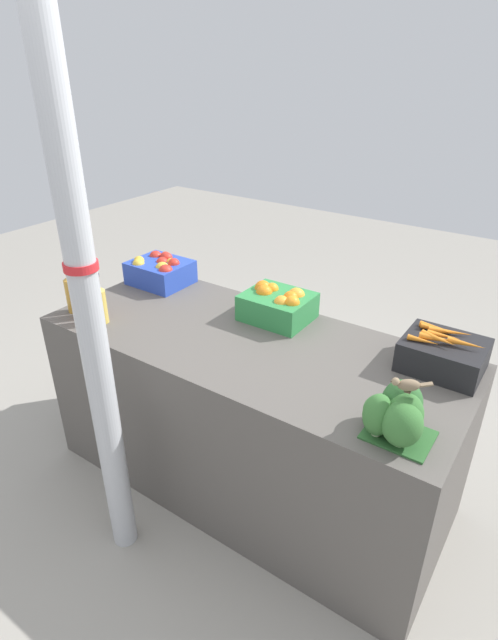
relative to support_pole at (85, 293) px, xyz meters
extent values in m
plane|color=gray|center=(0.26, 0.64, -1.25)|extent=(10.00, 10.00, 0.00)
cube|color=#56514C|center=(0.26, 0.64, -0.83)|extent=(1.95, 0.82, 0.84)
cylinder|color=#B7BABF|center=(0.00, 0.00, 0.00)|extent=(0.11, 0.11, 2.49)
cylinder|color=red|center=(0.00, 0.00, 0.10)|extent=(0.12, 0.12, 0.03)
cube|color=#2847B7|center=(-0.52, 0.89, -0.34)|extent=(0.32, 0.27, 0.13)
sphere|color=red|center=(-0.52, 0.90, -0.29)|extent=(0.07, 0.07, 0.07)
sphere|color=red|center=(-0.61, 0.95, -0.28)|extent=(0.07, 0.07, 0.07)
sphere|color=red|center=(-0.41, 0.82, -0.29)|extent=(0.08, 0.08, 0.08)
sphere|color=red|center=(-0.55, 0.96, -0.28)|extent=(0.06, 0.06, 0.06)
sphere|color=gold|center=(-0.46, 0.84, -0.29)|extent=(0.08, 0.08, 0.08)
sphere|color=gold|center=(-0.62, 0.83, -0.28)|extent=(0.06, 0.06, 0.06)
sphere|color=red|center=(-0.44, 0.91, -0.28)|extent=(0.07, 0.07, 0.07)
sphere|color=red|center=(-0.54, 0.96, -0.28)|extent=(0.07, 0.07, 0.07)
sphere|color=gold|center=(-0.60, 0.80, -0.28)|extent=(0.07, 0.07, 0.07)
sphere|color=gold|center=(-0.47, 0.93, -0.29)|extent=(0.06, 0.06, 0.06)
cube|color=#2D8442|center=(0.25, 0.89, -0.34)|extent=(0.32, 0.27, 0.13)
sphere|color=orange|center=(0.36, 0.85, -0.28)|extent=(0.07, 0.07, 0.07)
sphere|color=orange|center=(0.32, 0.94, -0.29)|extent=(0.08, 0.08, 0.08)
sphere|color=orange|center=(0.31, 0.83, -0.29)|extent=(0.07, 0.07, 0.07)
sphere|color=orange|center=(0.19, 0.93, -0.28)|extent=(0.07, 0.07, 0.07)
sphere|color=orange|center=(0.32, 0.90, -0.29)|extent=(0.08, 0.08, 0.08)
sphere|color=orange|center=(0.15, 0.91, -0.28)|extent=(0.08, 0.08, 0.08)
sphere|color=orange|center=(0.18, 0.88, -0.28)|extent=(0.08, 0.08, 0.08)
cube|color=black|center=(1.04, 0.89, -0.34)|extent=(0.32, 0.27, 0.13)
cone|color=orange|center=(0.99, 0.94, -0.26)|extent=(0.14, 0.03, 0.02)
cone|color=orange|center=(0.99, 0.96, -0.27)|extent=(0.16, 0.03, 0.03)
cone|color=orange|center=(1.03, 0.90, -0.26)|extent=(0.13, 0.05, 0.03)
cone|color=orange|center=(1.02, 0.85, -0.25)|extent=(0.14, 0.06, 0.03)
cone|color=orange|center=(1.12, 0.88, -0.26)|extent=(0.14, 0.04, 0.03)
cone|color=orange|center=(1.04, 0.95, -0.26)|extent=(0.17, 0.08, 0.03)
cone|color=orange|center=(0.97, 0.82, -0.27)|extent=(0.12, 0.03, 0.02)
cone|color=orange|center=(1.03, 0.86, -0.26)|extent=(0.17, 0.06, 0.03)
cube|color=#2D602D|center=(1.04, 0.38, -0.40)|extent=(0.22, 0.18, 0.01)
ellipsoid|color=#387033|center=(0.98, 0.34, -0.32)|extent=(0.10, 0.10, 0.15)
cylinder|color=#B2C693|center=(0.98, 0.34, -0.38)|extent=(0.03, 0.03, 0.02)
ellipsoid|color=#2D602D|center=(1.03, 0.41, -0.29)|extent=(0.14, 0.14, 0.16)
cylinder|color=#B2C693|center=(1.03, 0.41, -0.38)|extent=(0.03, 0.03, 0.02)
ellipsoid|color=#427F3D|center=(0.98, 0.40, -0.34)|extent=(0.14, 0.14, 0.11)
cylinder|color=#B2C693|center=(0.98, 0.40, -0.38)|extent=(0.03, 0.03, 0.02)
ellipsoid|color=#387033|center=(1.06, 0.37, -0.30)|extent=(0.12, 0.12, 0.15)
cylinder|color=#B2C693|center=(1.06, 0.37, -0.38)|extent=(0.03, 0.03, 0.02)
ellipsoid|color=#387033|center=(1.06, 0.33, -0.31)|extent=(0.13, 0.13, 0.16)
cylinder|color=#B2C693|center=(1.06, 0.33, -0.38)|extent=(0.03, 0.03, 0.02)
cylinder|color=gold|center=(-0.63, 0.37, -0.32)|extent=(0.06, 0.06, 0.17)
cone|color=gold|center=(-0.63, 0.37, -0.22)|extent=(0.06, 0.06, 0.02)
cylinder|color=gold|center=(-0.63, 0.37, -0.19)|extent=(0.03, 0.03, 0.05)
cylinder|color=silver|center=(-0.63, 0.37, -0.16)|extent=(0.03, 0.03, 0.01)
cylinder|color=#B2333D|center=(-0.53, 0.37, -0.30)|extent=(0.07, 0.07, 0.21)
cone|color=#B2333D|center=(-0.53, 0.37, -0.19)|extent=(0.07, 0.07, 0.02)
cylinder|color=#B2333D|center=(-0.53, 0.37, -0.15)|extent=(0.03, 0.03, 0.04)
cylinder|color=silver|center=(-0.53, 0.37, -0.12)|extent=(0.04, 0.04, 0.01)
cylinder|color=gold|center=(-0.42, 0.37, -0.32)|extent=(0.06, 0.06, 0.17)
cone|color=gold|center=(-0.42, 0.37, -0.23)|extent=(0.06, 0.06, 0.02)
cylinder|color=gold|center=(-0.42, 0.37, -0.19)|extent=(0.03, 0.03, 0.05)
cylinder|color=#2D2D33|center=(-0.42, 0.37, -0.16)|extent=(0.03, 0.03, 0.01)
cube|color=#4C3D2D|center=(1.05, 0.37, -0.21)|extent=(0.02, 0.02, 0.01)
ellipsoid|color=#7A664C|center=(1.05, 0.37, -0.18)|extent=(0.08, 0.07, 0.04)
sphere|color=#897556|center=(1.02, 0.34, -0.17)|extent=(0.03, 0.03, 0.03)
cone|color=#4C3D28|center=(1.01, 0.34, -0.17)|extent=(0.02, 0.01, 0.01)
cube|color=#7A664C|center=(1.10, 0.39, -0.18)|extent=(0.04, 0.03, 0.01)
camera|label=1|loc=(1.37, -0.98, 0.72)|focal=28.00mm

